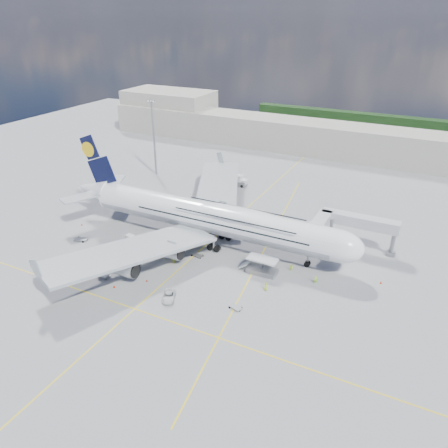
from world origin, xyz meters
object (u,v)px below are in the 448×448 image
at_px(baggage_tug, 137,262).
at_px(catering_truck_outer, 238,181).
at_px(crew_van, 266,286).
at_px(cone_wing_right_outer, 114,287).
at_px(dolly_row_c, 126,266).
at_px(crew_nose, 316,280).
at_px(crew_wing, 145,241).
at_px(dolly_nose_far, 236,307).
at_px(dolly_row_a, 103,273).
at_px(catering_truck_inner, 222,203).
at_px(jet_bridge, 343,224).
at_px(light_mast, 154,137).
at_px(dolly_nose_near, 197,255).
at_px(cone_wing_left_inner, 231,211).
at_px(cargo_loader, 261,268).
at_px(dolly_back, 81,239).
at_px(cone_wing_right_inner, 147,280).
at_px(dolly_row_b, 130,238).
at_px(crew_loader, 291,268).
at_px(crew_tug, 174,259).
at_px(cone_nose, 381,282).
at_px(airliner, 210,217).
at_px(cone_wing_left_outer, 211,190).
at_px(service_van, 169,296).

relative_size(baggage_tug, catering_truck_outer, 0.48).
relative_size(crew_van, cone_wing_right_outer, 3.05).
distance_m(dolly_row_c, catering_truck_outer, 56.72).
distance_m(crew_nose, crew_wing, 42.07).
xyz_separation_m(dolly_nose_far, catering_truck_outer, (-27.28, 59.00, 1.40)).
relative_size(dolly_row_a, catering_truck_inner, 0.50).
bearing_deg(jet_bridge, light_mast, 160.98).
xyz_separation_m(dolly_nose_far, dolly_nose_near, (-16.46, 13.78, 0.03)).
bearing_deg(cone_wing_left_inner, crew_van, -53.47).
relative_size(dolly_row_c, dolly_nose_near, 0.85).
bearing_deg(baggage_tug, crew_wing, 97.27).
relative_size(cargo_loader, dolly_back, 2.36).
distance_m(cargo_loader, cone_wing_right_inner, 24.75).
distance_m(jet_bridge, crew_nose, 17.71).
distance_m(jet_bridge, dolly_row_a, 55.49).
distance_m(dolly_row_b, crew_loader, 40.23).
height_order(dolly_row_a, dolly_nose_far, dolly_row_a).
relative_size(dolly_row_b, crew_tug, 1.61).
height_order(dolly_row_a, dolly_row_c, dolly_row_a).
height_order(dolly_back, baggage_tug, baggage_tug).
relative_size(crew_wing, cone_nose, 3.17).
relative_size(airliner, cone_wing_right_outer, 135.28).
height_order(jet_bridge, catering_truck_inner, jet_bridge).
distance_m(jet_bridge, dolly_row_c, 50.89).
height_order(catering_truck_outer, crew_nose, catering_truck_outer).
height_order(dolly_row_a, baggage_tug, dolly_row_a).
distance_m(catering_truck_inner, crew_tug, 31.89).
height_order(light_mast, cone_wing_left_outer, light_mast).
bearing_deg(dolly_back, cone_wing_right_inner, -42.95).
relative_size(light_mast, dolly_row_c, 9.50).
xyz_separation_m(crew_van, cone_wing_right_outer, (-28.31, -13.39, -0.61)).
xyz_separation_m(dolly_back, service_van, (33.07, -10.65, 0.33)).
relative_size(jet_bridge, crew_tug, 9.58).
bearing_deg(dolly_back, crew_nose, -18.63).
relative_size(crew_loader, crew_wing, 0.90).
height_order(airliner, cargo_loader, airliner).
height_order(jet_bridge, cone_wing_left_outer, jet_bridge).
height_order(dolly_nose_far, catering_truck_outer, catering_truck_outer).
relative_size(airliner, crew_nose, 46.34).
height_order(jet_bridge, baggage_tug, jet_bridge).
bearing_deg(cone_wing_right_inner, cone_wing_right_outer, -133.10).
bearing_deg(catering_truck_inner, airliner, -73.76).
distance_m(dolly_back, baggage_tug, 19.63).
xyz_separation_m(service_van, cone_wing_right_inner, (-7.65, 3.17, -0.44)).
distance_m(airliner, cone_wing_right_inner, 22.51).
bearing_deg(baggage_tug, cargo_loader, 2.80).
bearing_deg(dolly_nose_far, jet_bridge, 87.87).
bearing_deg(light_mast, dolly_row_a, -65.35).
bearing_deg(crew_tug, catering_truck_outer, 92.71).
xyz_separation_m(dolly_nose_far, cone_wing_left_outer, (-32.84, 51.07, -0.01)).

